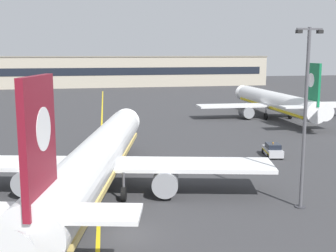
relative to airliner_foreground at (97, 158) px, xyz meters
name	(u,v)px	position (x,y,z in m)	size (l,w,h in m)	color
ground_plane	(126,234)	(1.46, -9.54, -3.37)	(400.00, 400.00, 0.00)	#353538
taxiway_centreline	(101,147)	(1.46, 20.46, -3.37)	(0.30, 180.00, 0.01)	yellow
airliner_foreground	(97,158)	(0.00, 0.00, 0.00)	(32.21, 40.96, 11.65)	white
airliner_background	(275,102)	(36.99, 40.68, -0.13)	(30.99, 39.94, 11.21)	white
apron_lamp_post	(305,116)	(16.42, -7.11, 4.36)	(2.24, 0.90, 14.83)	#515156
service_car_nearest	(273,150)	(22.27, 10.48, -2.60)	(2.73, 4.49, 1.79)	#B7B7BC
terminal_building	(77,72)	(-0.92, 130.41, 2.48)	(149.37, 12.40, 11.69)	#B2A893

